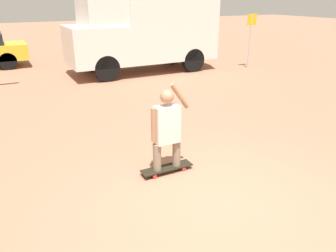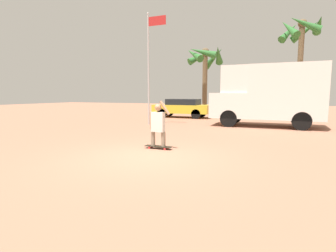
{
  "view_description": "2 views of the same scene",
  "coord_description": "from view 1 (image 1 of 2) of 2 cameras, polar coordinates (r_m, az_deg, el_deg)",
  "views": [
    {
      "loc": [
        -2.5,
        -3.24,
        2.83
      ],
      "look_at": [
        -0.09,
        1.42,
        0.75
      ],
      "focal_mm": 35.0,
      "sensor_mm": 36.0,
      "label": 1
    },
    {
      "loc": [
        3.33,
        -6.44,
        1.77
      ],
      "look_at": [
        -0.0,
        1.48,
        0.73
      ],
      "focal_mm": 28.0,
      "sensor_mm": 36.0,
      "label": 2
    }
  ],
  "objects": [
    {
      "name": "skateboard",
      "position": [
        5.69,
        -0.19,
        -7.34
      ],
      "size": [
        0.92,
        0.24,
        0.09
      ],
      "color": "black",
      "rests_on": "ground_plane"
    },
    {
      "name": "street_sign",
      "position": [
        14.44,
        14.21,
        15.38
      ],
      "size": [
        0.44,
        0.06,
        2.18
      ],
      "color": "#B7B7BC",
      "rests_on": "ground_plane"
    },
    {
      "name": "person_skateboarder",
      "position": [
        5.35,
        -0.21,
        -0.05
      ],
      "size": [
        0.7,
        0.22,
        1.49
      ],
      "color": "gray",
      "rests_on": "skateboard"
    },
    {
      "name": "camper_van",
      "position": [
        13.29,
        -3.97,
        17.17
      ],
      "size": [
        5.75,
        2.14,
        3.33
      ],
      "color": "black",
      "rests_on": "ground_plane"
    },
    {
      "name": "ground_plane",
      "position": [
        4.97,
        8.7,
        -13.32
      ],
      "size": [
        80.0,
        80.0,
        0.0
      ],
      "primitive_type": "plane",
      "color": "#A36B51"
    }
  ]
}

